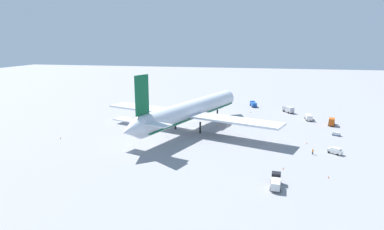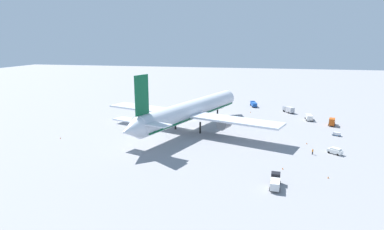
{
  "view_description": "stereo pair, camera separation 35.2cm",
  "coord_description": "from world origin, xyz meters",
  "px_view_note": "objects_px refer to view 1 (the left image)",
  "views": [
    {
      "loc": [
        -121.08,
        -26.22,
        33.98
      ],
      "look_at": [
        -2.88,
        -0.71,
        6.44
      ],
      "focal_mm": 30.66,
      "sensor_mm": 36.0,
      "label": 1
    },
    {
      "loc": [
        -121.0,
        -26.56,
        33.98
      ],
      "look_at": [
        -2.88,
        -0.71,
        6.44
      ],
      "focal_mm": 30.66,
      "sensor_mm": 36.0,
      "label": 2
    }
  ],
  "objects_px": {
    "service_truck_0": "(253,104)",
    "service_van": "(335,151)",
    "airliner": "(190,111)",
    "service_truck_1": "(309,117)",
    "traffic_cone_0": "(250,112)",
    "ground_worker_0": "(220,107)",
    "ground_worker_2": "(222,106)",
    "traffic_cone_1": "(329,177)",
    "traffic_cone_4": "(283,168)",
    "traffic_cone_3": "(60,138)",
    "service_truck_4": "(288,109)",
    "baggage_cart_0": "(337,134)",
    "service_truck_2": "(276,182)",
    "service_truck_3": "(332,121)",
    "ground_worker_1": "(313,152)",
    "traffic_cone_2": "(307,143)"
  },
  "relations": [
    {
      "from": "service_truck_0",
      "to": "traffic_cone_4",
      "type": "bearing_deg",
      "value": -172.89
    },
    {
      "from": "service_truck_0",
      "to": "traffic_cone_2",
      "type": "height_order",
      "value": "service_truck_0"
    },
    {
      "from": "service_truck_2",
      "to": "airliner",
      "type": "bearing_deg",
      "value": 34.2
    },
    {
      "from": "airliner",
      "to": "ground_worker_0",
      "type": "bearing_deg",
      "value": -7.85
    },
    {
      "from": "service_truck_1",
      "to": "ground_worker_1",
      "type": "height_order",
      "value": "service_truck_1"
    },
    {
      "from": "service_truck_3",
      "to": "service_van",
      "type": "height_order",
      "value": "service_truck_3"
    },
    {
      "from": "service_truck_4",
      "to": "traffic_cone_0",
      "type": "bearing_deg",
      "value": 101.91
    },
    {
      "from": "service_truck_4",
      "to": "baggage_cart_0",
      "type": "bearing_deg",
      "value": -158.68
    },
    {
      "from": "ground_worker_1",
      "to": "ground_worker_2",
      "type": "relative_size",
      "value": 1.06
    },
    {
      "from": "service_truck_0",
      "to": "ground_worker_0",
      "type": "relative_size",
      "value": 4.14
    },
    {
      "from": "airliner",
      "to": "traffic_cone_0",
      "type": "height_order",
      "value": "airliner"
    },
    {
      "from": "service_truck_1",
      "to": "baggage_cart_0",
      "type": "distance_m",
      "value": 24.39
    },
    {
      "from": "service_truck_2",
      "to": "baggage_cart_0",
      "type": "xyz_separation_m",
      "value": [
        49.09,
        -23.18,
        -0.7
      ]
    },
    {
      "from": "airliner",
      "to": "ground_worker_2",
      "type": "xyz_separation_m",
      "value": [
        45.93,
        -6.57,
        -6.83
      ]
    },
    {
      "from": "airliner",
      "to": "traffic_cone_0",
      "type": "bearing_deg",
      "value": -30.33
    },
    {
      "from": "airliner",
      "to": "baggage_cart_0",
      "type": "distance_m",
      "value": 54.62
    },
    {
      "from": "service_van",
      "to": "traffic_cone_3",
      "type": "height_order",
      "value": "service_van"
    },
    {
      "from": "airliner",
      "to": "service_truck_1",
      "type": "bearing_deg",
      "value": -60.16
    },
    {
      "from": "baggage_cart_0",
      "to": "traffic_cone_0",
      "type": "relative_size",
      "value": 5.91
    },
    {
      "from": "traffic_cone_0",
      "to": "service_truck_3",
      "type": "bearing_deg",
      "value": -117.96
    },
    {
      "from": "service_truck_4",
      "to": "service_van",
      "type": "relative_size",
      "value": 1.52
    },
    {
      "from": "service_truck_4",
      "to": "ground_worker_1",
      "type": "xyz_separation_m",
      "value": [
        -60.18,
        -3.15,
        -0.71
      ]
    },
    {
      "from": "service_truck_3",
      "to": "traffic_cone_1",
      "type": "height_order",
      "value": "service_truck_3"
    },
    {
      "from": "ground_worker_0",
      "to": "traffic_cone_0",
      "type": "distance_m",
      "value": 17.07
    },
    {
      "from": "service_truck_4",
      "to": "baggage_cart_0",
      "type": "relative_size",
      "value": 2.11
    },
    {
      "from": "service_truck_1",
      "to": "ground_worker_1",
      "type": "bearing_deg",
      "value": 174.5
    },
    {
      "from": "service_truck_2",
      "to": "ground_worker_0",
      "type": "bearing_deg",
      "value": 15.52
    },
    {
      "from": "service_truck_3",
      "to": "service_truck_2",
      "type": "bearing_deg",
      "value": 159.4
    },
    {
      "from": "traffic_cone_3",
      "to": "service_truck_3",
      "type": "bearing_deg",
      "value": -67.46
    },
    {
      "from": "service_truck_4",
      "to": "ground_worker_2",
      "type": "distance_m",
      "value": 33.38
    },
    {
      "from": "baggage_cart_0",
      "to": "ground_worker_1",
      "type": "xyz_separation_m",
      "value": [
        -23.04,
        11.35,
        0.18
      ]
    },
    {
      "from": "traffic_cone_2",
      "to": "ground_worker_1",
      "type": "bearing_deg",
      "value": -177.49
    },
    {
      "from": "service_truck_3",
      "to": "traffic_cone_3",
      "type": "relative_size",
      "value": 11.24
    },
    {
      "from": "service_truck_0",
      "to": "service_van",
      "type": "distance_m",
      "value": 74.92
    },
    {
      "from": "baggage_cart_0",
      "to": "ground_worker_1",
      "type": "height_order",
      "value": "ground_worker_1"
    },
    {
      "from": "service_truck_1",
      "to": "traffic_cone_3",
      "type": "relative_size",
      "value": 11.29
    },
    {
      "from": "airliner",
      "to": "baggage_cart_0",
      "type": "height_order",
      "value": "airliner"
    },
    {
      "from": "service_truck_2",
      "to": "service_truck_4",
      "type": "height_order",
      "value": "service_truck_4"
    },
    {
      "from": "service_truck_0",
      "to": "traffic_cone_0",
      "type": "distance_m",
      "value": 15.44
    },
    {
      "from": "service_van",
      "to": "ground_worker_0",
      "type": "distance_m",
      "value": 75.2
    },
    {
      "from": "airliner",
      "to": "traffic_cone_1",
      "type": "relative_size",
      "value": 133.9
    },
    {
      "from": "service_truck_1",
      "to": "baggage_cart_0",
      "type": "bearing_deg",
      "value": -163.61
    },
    {
      "from": "ground_worker_2",
      "to": "traffic_cone_1",
      "type": "bearing_deg",
      "value": -155.67
    },
    {
      "from": "service_truck_3",
      "to": "ground_worker_1",
      "type": "relative_size",
      "value": 3.48
    },
    {
      "from": "service_truck_4",
      "to": "service_van",
      "type": "distance_m",
      "value": 59.13
    },
    {
      "from": "service_truck_4",
      "to": "ground_worker_1",
      "type": "relative_size",
      "value": 3.87
    },
    {
      "from": "service_truck_0",
      "to": "ground_worker_0",
      "type": "distance_m",
      "value": 18.54
    },
    {
      "from": "service_van",
      "to": "baggage_cart_0",
      "type": "xyz_separation_m",
      "value": [
        21.14,
        -4.57,
        -0.31
      ]
    },
    {
      "from": "service_truck_0",
      "to": "service_truck_2",
      "type": "relative_size",
      "value": 1.09
    },
    {
      "from": "service_truck_4",
      "to": "traffic_cone_1",
      "type": "distance_m",
      "value": 78.16
    }
  ]
}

